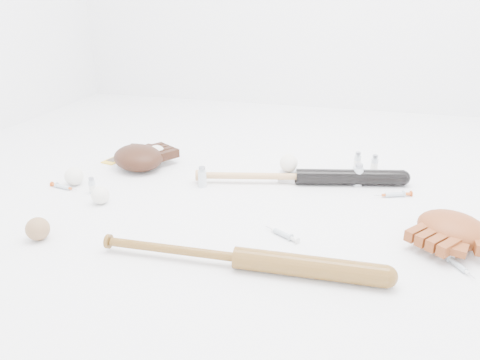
% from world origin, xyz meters
% --- Properties ---
extents(bat_dark, '(0.86, 0.26, 0.06)m').
position_xyz_m(bat_dark, '(0.18, 0.20, 0.03)').
color(bat_dark, black).
rests_on(bat_dark, ground).
extents(bat_wood, '(0.85, 0.09, 0.06)m').
position_xyz_m(bat_wood, '(0.10, -0.44, 0.03)').
color(bat_wood, brown).
rests_on(bat_wood, ground).
extents(glove_dark, '(0.39, 0.39, 0.10)m').
position_xyz_m(glove_dark, '(-0.51, 0.19, 0.05)').
color(glove_dark, black).
rests_on(glove_dark, ground).
extents(glove_tan, '(0.36, 0.36, 0.09)m').
position_xyz_m(glove_tan, '(0.70, -0.13, 0.05)').
color(glove_tan, brown).
rests_on(glove_tan, ground).
extents(trading_card, '(0.08, 0.10, 0.00)m').
position_xyz_m(trading_card, '(-0.67, 0.24, 0.00)').
color(trading_card, gold).
rests_on(trading_card, ground).
extents(pedestal, '(0.07, 0.07, 0.04)m').
position_xyz_m(pedestal, '(0.13, 0.23, 0.02)').
color(pedestal, white).
rests_on(pedestal, ground).
extents(baseball_on_pedestal, '(0.07, 0.07, 0.07)m').
position_xyz_m(baseball_on_pedestal, '(0.13, 0.23, 0.07)').
color(baseball_on_pedestal, white).
rests_on(baseball_on_pedestal, pedestal).
extents(baseball_left, '(0.07, 0.07, 0.07)m').
position_xyz_m(baseball_left, '(-0.68, -0.04, 0.04)').
color(baseball_left, white).
rests_on(baseball_left, ground).
extents(baseball_upper, '(0.08, 0.08, 0.08)m').
position_xyz_m(baseball_upper, '(-0.46, 0.27, 0.04)').
color(baseball_upper, white).
rests_on(baseball_upper, ground).
extents(baseball_mid, '(0.07, 0.07, 0.07)m').
position_xyz_m(baseball_mid, '(-0.49, -0.17, 0.03)').
color(baseball_mid, white).
rests_on(baseball_mid, ground).
extents(baseball_aged, '(0.07, 0.07, 0.07)m').
position_xyz_m(baseball_aged, '(-0.54, -0.45, 0.04)').
color(baseball_aged, '#936C47').
rests_on(baseball_aged, ground).
extents(syringe_0, '(0.14, 0.05, 0.02)m').
position_xyz_m(syringe_0, '(-0.70, -0.09, 0.01)').
color(syringe_0, '#ADBCC6').
rests_on(syringe_0, ground).
extents(syringe_1, '(0.14, 0.10, 0.02)m').
position_xyz_m(syringe_1, '(0.19, -0.23, 0.01)').
color(syringe_1, '#ADBCC6').
rests_on(syringe_1, ground).
extents(syringe_2, '(0.06, 0.16, 0.02)m').
position_xyz_m(syringe_2, '(0.33, 0.30, 0.01)').
color(syringe_2, '#ADBCC6').
rests_on(syringe_2, ground).
extents(syringe_3, '(0.09, 0.14, 0.02)m').
position_xyz_m(syringe_3, '(0.70, -0.28, 0.01)').
color(syringe_3, '#ADBCC6').
rests_on(syringe_3, ground).
extents(syringe_4, '(0.16, 0.08, 0.02)m').
position_xyz_m(syringe_4, '(0.54, 0.17, 0.01)').
color(syringe_4, '#ADBCC6').
rests_on(syringe_4, ground).
extents(vial_0, '(0.03, 0.03, 0.08)m').
position_xyz_m(vial_0, '(0.40, 0.43, 0.04)').
color(vial_0, silver).
rests_on(vial_0, ground).
extents(vial_1, '(0.03, 0.03, 0.07)m').
position_xyz_m(vial_1, '(0.47, 0.42, 0.04)').
color(vial_1, silver).
rests_on(vial_1, ground).
extents(vial_2, '(0.03, 0.03, 0.08)m').
position_xyz_m(vial_2, '(-0.18, 0.07, 0.04)').
color(vial_2, silver).
rests_on(vial_2, ground).
extents(vial_3, '(0.04, 0.04, 0.09)m').
position_xyz_m(vial_3, '(0.41, 0.25, 0.04)').
color(vial_3, silver).
rests_on(vial_3, ground).
extents(vial_4, '(0.03, 0.03, 0.06)m').
position_xyz_m(vial_4, '(-0.57, -0.09, 0.03)').
color(vial_4, silver).
rests_on(vial_4, ground).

